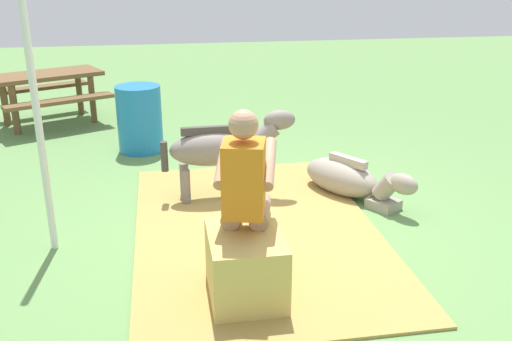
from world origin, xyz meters
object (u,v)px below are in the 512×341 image
person_seated (246,190)px  picnic_bench (47,85)px  tent_pole_left (38,120)px  pony_lying (349,179)px  hay_bale (246,266)px  water_barrel (140,119)px  pony_standing (221,148)px

person_seated → picnic_bench: person_seated is taller
person_seated → tent_pole_left: size_ratio=0.62×
pony_lying → hay_bale: bearing=141.9°
pony_lying → picnic_bench: size_ratio=0.66×
hay_bale → tent_pole_left: (1.02, 1.48, 0.87)m
water_barrel → picnic_bench: water_barrel is taller
pony_standing → pony_lying: size_ratio=1.06×
water_barrel → tent_pole_left: 2.73m
tent_pole_left → water_barrel: bearing=-15.0°
pony_lying → person_seated: bearing=139.7°
pony_standing → hay_bale: bearing=178.9°
hay_bale → water_barrel: 3.65m
pony_standing → person_seated: bearing=179.8°
picnic_bench → tent_pole_left: bearing=-170.8°
person_seated → pony_lying: 2.08m
tent_pole_left → pony_standing: bearing=-61.4°
pony_standing → tent_pole_left: size_ratio=0.60×
pony_standing → tent_pole_left: tent_pole_left is taller
hay_bale → pony_lying: bearing=-38.1°
water_barrel → tent_pole_left: tent_pole_left is taller
water_barrel → tent_pole_left: bearing=165.0°
pony_standing → tent_pole_left: 1.83m
hay_bale → person_seated: 0.54m
pony_lying → water_barrel: (1.87, 2.12, 0.23)m
water_barrel → picnic_bench: bearing=41.6°
pony_standing → picnic_bench: size_ratio=0.70×
pony_lying → tent_pole_left: tent_pole_left is taller
person_seated → hay_bale: bearing=170.3°
pony_standing → pony_lying: pony_standing is taller
picnic_bench → pony_standing: bearing=-146.0°
pony_standing → tent_pole_left: bearing=118.6°
water_barrel → person_seated: bearing=-166.3°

